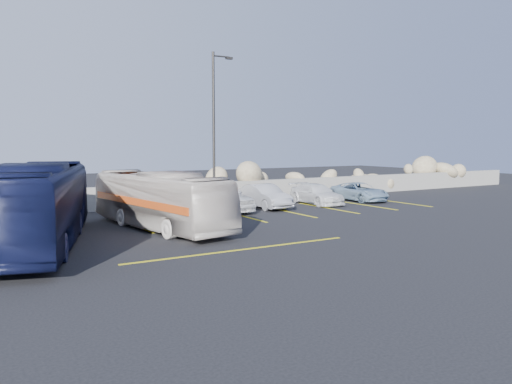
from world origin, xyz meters
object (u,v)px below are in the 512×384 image
car_c (317,194)px  vintage_bus (159,200)px  tour_coach (38,205)px  car_b (264,196)px  car_a (221,197)px  lamppost (215,126)px  car_d (359,192)px

car_c → vintage_bus: bearing=-159.5°
tour_coach → car_c: 15.77m
tour_coach → car_c: tour_coach is taller
car_b → car_c: 3.46m
car_a → car_c: 5.99m
lamppost → car_c: (5.97, -0.77, -3.73)m
car_c → car_a: bearing=-177.3°
vintage_bus → tour_coach: 4.80m
tour_coach → car_b: tour_coach is taller
car_a → car_c: size_ratio=1.13×
car_d → car_a: bearing=-179.0°
vintage_bus → car_d: 14.02m
car_d → car_b: bearing=-178.9°
vintage_bus → car_b: bearing=16.2°
lamppost → vintage_bus: bearing=-137.5°
car_c → tour_coach: bearing=-160.2°
car_a → car_b: 2.53m
lamppost → car_a: bearing=-91.6°
car_a → car_d: car_a is taller
tour_coach → car_b: bearing=37.7°
tour_coach → car_b: (11.61, 4.58, -0.76)m
lamppost → car_d: (9.14, -0.80, -3.76)m
lamppost → car_b: size_ratio=2.11×
lamppost → car_d: lamppost is taller
car_c → lamppost: bearing=175.5°
car_b → car_c: car_b is taller
car_a → car_b: size_ratio=1.16×
lamppost → car_d: 9.91m
lamppost → car_c: size_ratio=2.06×
car_b → car_d: (6.63, -0.02, -0.08)m
car_a → car_d: 9.16m
lamppost → tour_coach: 10.95m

